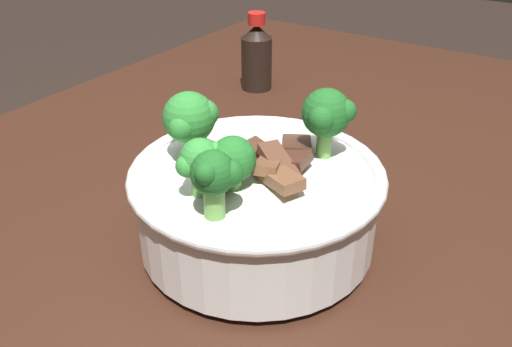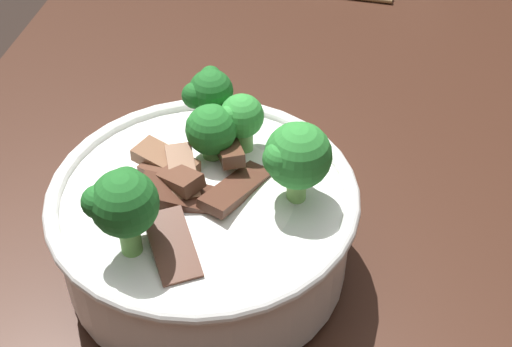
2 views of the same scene
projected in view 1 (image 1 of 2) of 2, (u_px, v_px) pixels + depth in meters
The scene contains 3 objects.
dining_table at pixel (164, 312), 0.58m from camera, with size 1.50×0.77×0.80m.
rice_bowl at pixel (256, 194), 0.49m from camera, with size 0.23×0.23×0.15m.
soy_sauce_bottle at pixel (257, 56), 0.85m from camera, with size 0.05×0.05×0.12m.
Camera 1 is at (0.30, 0.32, 1.13)m, focal length 38.38 mm.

